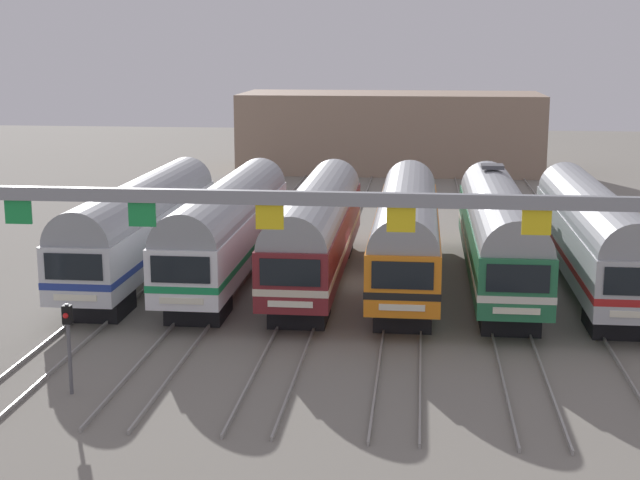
{
  "coord_description": "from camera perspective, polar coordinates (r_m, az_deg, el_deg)",
  "views": [
    {
      "loc": [
        2.66,
        -42.23,
        11.05
      ],
      "look_at": [
        -1.73,
        -1.98,
        2.45
      ],
      "focal_mm": 52.27,
      "sensor_mm": 36.0,
      "label": 1
    }
  ],
  "objects": [
    {
      "name": "maintenance_building",
      "position": [
        82.63,
        4.33,
        6.62
      ],
      "size": [
        25.94,
        10.0,
        6.77
      ],
      "primitive_type": "cube",
      "color": "gray",
      "rests_on": "ground"
    },
    {
      "name": "commuter_train_maroon",
      "position": [
        43.31,
        -0.18,
        0.85
      ],
      "size": [
        2.88,
        18.06,
        4.77
      ],
      "color": "maroon",
      "rests_on": "ground"
    },
    {
      "name": "commuter_train_stainless",
      "position": [
        43.74,
        16.32,
        0.47
      ],
      "size": [
        2.88,
        18.06,
        4.77
      ],
      "color": "#B2B5BA",
      "rests_on": "ground"
    },
    {
      "name": "commuter_train_white",
      "position": [
        43.96,
        -5.59,
        0.96
      ],
      "size": [
        2.88,
        18.06,
        4.77
      ],
      "color": "white",
      "rests_on": "ground"
    },
    {
      "name": "track_bed",
      "position": [
        60.3,
        3.59,
        1.47
      ],
      "size": [
        22.34,
        70.0,
        0.15
      ],
      "color": "gray",
      "rests_on": "ground"
    },
    {
      "name": "commuter_train_green",
      "position": [
        43.2,
        10.87,
        0.61
      ],
      "size": [
        2.88,
        18.06,
        5.05
      ],
      "color": "#236B42",
      "rests_on": "ground"
    },
    {
      "name": "commuter_train_orange",
      "position": [
        43.05,
        5.34,
        0.73
      ],
      "size": [
        2.88,
        18.06,
        4.77
      ],
      "color": "orange",
      "rests_on": "ground"
    },
    {
      "name": "commuter_train_silver",
      "position": [
        44.99,
        -10.8,
        1.06
      ],
      "size": [
        2.88,
        18.06,
        4.77
      ],
      "color": "silver",
      "rests_on": "ground"
    },
    {
      "name": "ground_plane",
      "position": [
        43.74,
        2.54,
        -2.66
      ],
      "size": [
        160.0,
        160.0,
        0.0
      ],
      "primitive_type": "plane",
      "color": "gray"
    },
    {
      "name": "yard_signal_mast",
      "position": [
        30.66,
        -15.17,
        -5.43
      ],
      "size": [
        0.28,
        0.35,
        3.0
      ],
      "color": "#59595E",
      "rests_on": "ground"
    },
    {
      "name": "catenary_gantry",
      "position": [
        29.41,
        0.92,
        0.83
      ],
      "size": [
        26.08,
        0.44,
        6.97
      ],
      "color": "gray",
      "rests_on": "ground"
    }
  ]
}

